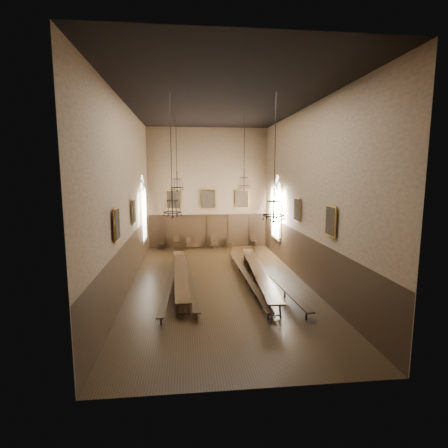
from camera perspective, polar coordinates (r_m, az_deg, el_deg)
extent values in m
cube|color=black|center=(18.43, -0.78, -9.69)|extent=(9.00, 18.00, 0.02)
cube|color=black|center=(17.81, -0.84, 19.08)|extent=(9.00, 18.00, 0.02)
cube|color=#896F54|center=(26.52, -2.64, 5.80)|extent=(9.00, 0.02, 9.00)
cube|color=#896F54|center=(8.67, 4.78, 0.26)|extent=(9.00, 0.02, 9.00)
cube|color=#896F54|center=(17.71, -15.54, 4.17)|extent=(0.02, 18.00, 9.00)
cube|color=#896F54|center=(18.52, 13.26, 4.43)|extent=(0.02, 18.00, 9.00)
cube|color=black|center=(18.24, -7.16, -7.66)|extent=(1.04, 9.20, 0.06)
cube|color=black|center=(18.27, 5.61, -7.49)|extent=(1.21, 9.68, 0.07)
cube|color=black|center=(18.08, -8.65, -8.70)|extent=(0.71, 9.97, 0.05)
cube|color=black|center=(18.21, -5.71, -8.58)|extent=(0.81, 9.53, 0.05)
cube|color=black|center=(18.33, 3.73, -8.40)|extent=(0.46, 9.90, 0.05)
cube|color=black|center=(18.74, 7.34, -7.95)|extent=(1.02, 10.76, 0.05)
cube|color=black|center=(26.55, -10.32, -3.16)|extent=(0.51, 0.51, 0.05)
cube|color=black|center=(26.68, -10.30, -2.57)|extent=(0.40, 0.15, 0.49)
cube|color=black|center=(26.43, -7.70, -3.05)|extent=(0.54, 0.54, 0.05)
cube|color=black|center=(26.57, -7.71, -2.40)|extent=(0.45, 0.14, 0.54)
cube|color=black|center=(26.49, -5.69, -3.12)|extent=(0.49, 0.49, 0.05)
cube|color=black|center=(26.61, -5.70, -2.55)|extent=(0.39, 0.15, 0.47)
cube|color=black|center=(26.49, -1.61, -2.97)|extent=(0.53, 0.53, 0.05)
cube|color=black|center=(26.63, -1.65, -2.33)|extent=(0.45, 0.13, 0.53)
cube|color=black|center=(26.65, 0.90, -3.02)|extent=(0.43, 0.43, 0.05)
cube|color=black|center=(26.77, 0.85, -2.45)|extent=(0.40, 0.07, 0.47)
cube|color=black|center=(27.05, 4.83, -2.80)|extent=(0.48, 0.48, 0.05)
cube|color=black|center=(27.17, 4.76, -2.20)|extent=(0.43, 0.10, 0.51)
cylinder|color=black|center=(20.31, -7.81, 13.09)|extent=(0.03, 0.03, 3.22)
torus|color=black|center=(20.26, -7.67, 5.91)|extent=(0.75, 0.75, 0.04)
torus|color=black|center=(20.24, -7.69, 7.29)|extent=(0.48, 0.48, 0.04)
cylinder|color=black|center=(20.25, -7.69, 7.04)|extent=(0.05, 0.05, 1.06)
cylinder|color=black|center=(20.78, 3.35, 13.14)|extent=(0.03, 0.03, 3.14)
torus|color=black|center=(20.72, 3.29, 6.23)|extent=(0.75, 0.75, 0.04)
torus|color=black|center=(20.71, 3.30, 7.58)|extent=(0.48, 0.48, 0.04)
cylinder|color=black|center=(20.71, 3.30, 7.33)|extent=(0.05, 0.05, 1.06)
cylinder|color=black|center=(15.23, -8.67, 13.12)|extent=(0.03, 0.03, 4.01)
torus|color=black|center=(15.28, -8.42, 1.89)|extent=(0.79, 0.79, 0.05)
torus|color=black|center=(15.23, -8.46, 3.81)|extent=(0.50, 0.50, 0.04)
cylinder|color=black|center=(15.23, -8.46, 3.46)|extent=(0.06, 0.06, 1.12)
cylinder|color=black|center=(15.04, 8.37, 13.34)|extent=(0.03, 0.03, 3.94)
torus|color=black|center=(15.10, 8.12, 1.39)|extent=(0.95, 0.95, 0.06)
torus|color=black|center=(15.03, 8.16, 3.71)|extent=(0.60, 0.60, 0.04)
cylinder|color=black|center=(15.04, 8.16, 3.29)|extent=(0.07, 0.07, 1.33)
cube|color=#AB7629|center=(26.41, -8.27, 3.97)|extent=(1.10, 0.12, 1.40)
cube|color=black|center=(26.41, -8.27, 3.97)|extent=(0.98, 0.02, 1.28)
cube|color=#AB7629|center=(26.44, -2.61, 4.06)|extent=(1.10, 0.12, 1.40)
cube|color=black|center=(26.44, -2.61, 4.06)|extent=(0.98, 0.02, 1.28)
cube|color=#AB7629|center=(26.73, 2.97, 4.10)|extent=(1.10, 0.12, 1.40)
cube|color=black|center=(26.73, 2.97, 4.10)|extent=(0.98, 0.02, 1.28)
cube|color=#AB7629|center=(18.74, -14.56, 1.98)|extent=(0.12, 1.00, 1.30)
cube|color=black|center=(18.74, -14.56, 1.98)|extent=(0.02, 0.88, 1.18)
cube|color=#AB7629|center=(14.34, -17.13, -0.06)|extent=(0.12, 1.00, 1.30)
cube|color=black|center=(14.34, -17.13, -0.06)|extent=(0.02, 0.88, 1.18)
cube|color=#AB7629|center=(19.49, 11.85, 2.31)|extent=(0.12, 1.00, 1.30)
cube|color=black|center=(19.49, 11.85, 2.31)|extent=(0.02, 0.88, 1.18)
cube|color=#AB7629|center=(15.31, 17.03, 0.47)|extent=(0.12, 1.00, 1.30)
cube|color=black|center=(15.31, 17.03, 0.47)|extent=(0.02, 0.88, 1.18)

